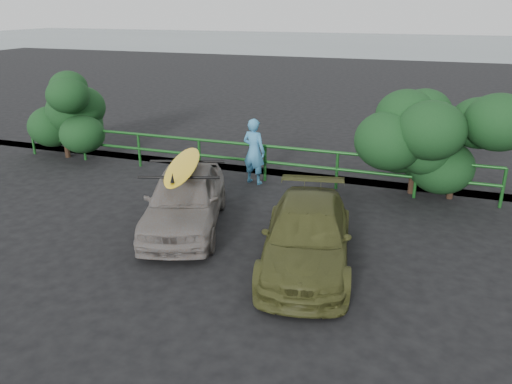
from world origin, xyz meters
TOP-DOWN VIEW (x-y plane):
  - ground at (0.00, 0.00)m, footprint 80.00×80.00m
  - ocean at (0.00, 60.00)m, footprint 200.00×200.00m
  - guardrail at (0.00, 5.00)m, footprint 14.00×0.08m
  - shrub_left at (-4.80, 5.40)m, footprint 3.20×2.40m
  - shrub_right at (5.00, 5.50)m, footprint 3.20×2.40m
  - sedan at (0.33, 1.49)m, footprint 2.65×4.14m
  - olive_vehicle at (3.24, 0.74)m, footprint 2.29×4.17m
  - man at (0.77, 4.73)m, footprint 0.73×0.56m
  - roof_rack at (0.33, 1.49)m, footprint 1.95×1.62m
  - surfboard at (0.33, 1.49)m, footprint 1.44×2.91m

SIDE VIEW (x-z plane):
  - ground at x=0.00m, z-range 0.00..0.00m
  - ocean at x=0.00m, z-range 0.00..0.00m
  - guardrail at x=0.00m, z-range 0.00..1.04m
  - olive_vehicle at x=3.24m, z-range 0.00..1.14m
  - sedan at x=0.33m, z-range 0.00..1.31m
  - man at x=0.77m, z-range 0.00..1.80m
  - shrub_right at x=5.00m, z-range 0.00..2.52m
  - shrub_left at x=-4.80m, z-range 0.00..2.59m
  - roof_rack at x=0.33m, z-range 1.31..1.37m
  - surfboard at x=0.33m, z-range 1.37..1.45m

